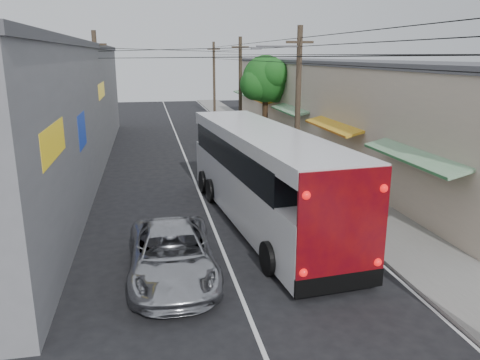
% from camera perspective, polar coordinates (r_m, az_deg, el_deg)
% --- Properties ---
extents(ground, '(120.00, 120.00, 0.00)m').
position_cam_1_polar(ground, '(12.13, 1.84, -17.94)').
color(ground, black).
rests_on(ground, ground).
extents(sidewalk, '(3.00, 80.00, 0.12)m').
position_cam_1_polar(sidewalk, '(31.86, 5.15, 3.12)').
color(sidewalk, slate).
rests_on(sidewalk, ground).
extents(building_right, '(7.09, 40.00, 6.25)m').
position_cam_1_polar(building_right, '(34.75, 11.55, 9.03)').
color(building_right, '#BAAA94').
rests_on(building_right, ground).
extents(building_left, '(7.20, 36.00, 7.25)m').
position_cam_1_polar(building_left, '(28.72, -23.76, 7.88)').
color(building_left, gray).
rests_on(building_left, ground).
extents(utility_poles, '(11.80, 45.28, 8.00)m').
position_cam_1_polar(utility_poles, '(30.82, -0.98, 10.42)').
color(utility_poles, '#473828').
rests_on(utility_poles, ground).
extents(street_tree, '(4.40, 4.00, 6.60)m').
position_cam_1_polar(street_tree, '(37.13, 3.24, 12.02)').
color(street_tree, '#3F2B19').
rests_on(street_tree, ground).
extents(coach_bus, '(4.00, 13.30, 3.78)m').
position_cam_1_polar(coach_bus, '(18.71, 2.66, 0.64)').
color(coach_bus, white).
rests_on(coach_bus, ground).
extents(jeepney, '(2.54, 5.50, 1.53)m').
position_cam_1_polar(jeepney, '(14.44, -8.28, -8.96)').
color(jeepney, '#B2B3B9').
rests_on(jeepney, ground).
extents(parked_suv, '(2.73, 6.04, 1.72)m').
position_cam_1_polar(parked_suv, '(29.02, 2.85, 3.59)').
color(parked_suv, '#97979E').
rests_on(parked_suv, ground).
extents(parked_car_mid, '(1.99, 4.35, 1.44)m').
position_cam_1_polar(parked_car_mid, '(32.20, -0.03, 4.50)').
color(parked_car_mid, black).
rests_on(parked_car_mid, ground).
extents(parked_car_far, '(1.71, 4.82, 1.58)m').
position_cam_1_polar(parked_car_far, '(37.87, -1.76, 6.19)').
color(parked_car_far, black).
rests_on(parked_car_far, ground).
extents(pedestrian_near, '(0.77, 0.60, 1.87)m').
position_cam_1_polar(pedestrian_near, '(22.68, 15.17, 0.34)').
color(pedestrian_near, '#D06E9D').
rests_on(pedestrian_near, sidewalk).
extents(pedestrian_far, '(0.82, 0.64, 1.68)m').
position_cam_1_polar(pedestrian_far, '(24.03, 7.91, 1.31)').
color(pedestrian_far, '#7D9AB6').
rests_on(pedestrian_far, sidewalk).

